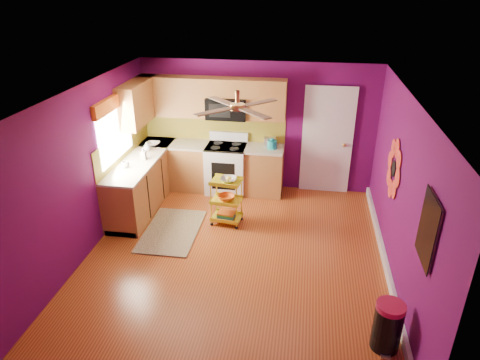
# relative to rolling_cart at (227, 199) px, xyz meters

# --- Properties ---
(ground) EXTENTS (5.00, 5.00, 0.00)m
(ground) POSITION_rel_rolling_cart_xyz_m (0.31, -0.92, -0.46)
(ground) COLOR maroon
(ground) RESTS_ON ground
(room_envelope) EXTENTS (4.54, 5.04, 2.52)m
(room_envelope) POSITION_rel_rolling_cart_xyz_m (0.34, -0.92, 1.17)
(room_envelope) COLOR #57094E
(room_envelope) RESTS_ON ground
(lower_cabinets) EXTENTS (2.81, 2.31, 0.94)m
(lower_cabinets) POSITION_rel_rolling_cart_xyz_m (-1.04, 0.89, -0.03)
(lower_cabinets) COLOR brown
(lower_cabinets) RESTS_ON ground
(electric_range) EXTENTS (0.76, 0.66, 1.13)m
(electric_range) POSITION_rel_rolling_cart_xyz_m (-0.24, 1.25, 0.02)
(electric_range) COLOR white
(electric_range) RESTS_ON ground
(upper_cabinetry) EXTENTS (2.80, 2.30, 1.26)m
(upper_cabinetry) POSITION_rel_rolling_cart_xyz_m (-0.93, 1.25, 1.34)
(upper_cabinetry) COLOR brown
(upper_cabinetry) RESTS_ON ground
(left_window) EXTENTS (0.08, 1.35, 1.08)m
(left_window) POSITION_rel_rolling_cart_xyz_m (-1.91, 0.13, 1.27)
(left_window) COLOR white
(left_window) RESTS_ON ground
(panel_door) EXTENTS (0.95, 0.11, 2.15)m
(panel_door) POSITION_rel_rolling_cart_xyz_m (1.66, 1.54, 0.56)
(panel_door) COLOR white
(panel_door) RESTS_ON ground
(right_wall_art) EXTENTS (0.04, 2.74, 1.04)m
(right_wall_art) POSITION_rel_rolling_cart_xyz_m (2.54, -1.26, 0.98)
(right_wall_art) COLOR black
(right_wall_art) RESTS_ON ground
(ceiling_fan) EXTENTS (1.01, 1.01, 0.26)m
(ceiling_fan) POSITION_rel_rolling_cart_xyz_m (0.31, -0.72, 1.83)
(ceiling_fan) COLOR #BF8C3F
(ceiling_fan) RESTS_ON ground
(shag_rug) EXTENTS (0.89, 1.44, 0.02)m
(shag_rug) POSITION_rel_rolling_cart_xyz_m (-0.86, -0.42, -0.45)
(shag_rug) COLOR #322110
(shag_rug) RESTS_ON ground
(rolling_cart) EXTENTS (0.54, 0.42, 0.90)m
(rolling_cart) POSITION_rel_rolling_cart_xyz_m (0.00, 0.00, 0.00)
(rolling_cart) COLOR gold
(rolling_cart) RESTS_ON ground
(trash_can) EXTENTS (0.35, 0.37, 0.62)m
(trash_can) POSITION_rel_rolling_cart_xyz_m (2.30, -2.42, -0.15)
(trash_can) COLOR black
(trash_can) RESTS_ON ground
(teal_kettle) EXTENTS (0.18, 0.18, 0.21)m
(teal_kettle) POSITION_rel_rolling_cart_xyz_m (0.64, 1.26, 0.56)
(teal_kettle) COLOR teal
(teal_kettle) RESTS_ON lower_cabinets
(toaster) EXTENTS (0.22, 0.15, 0.18)m
(toaster) POSITION_rel_rolling_cart_xyz_m (0.59, 1.38, 0.57)
(toaster) COLOR beige
(toaster) RESTS_ON lower_cabinets
(soap_bottle_a) EXTENTS (0.10, 0.10, 0.21)m
(soap_bottle_a) POSITION_rel_rolling_cart_xyz_m (-1.56, 0.37, 0.58)
(soap_bottle_a) COLOR #EA3F72
(soap_bottle_a) RESTS_ON lower_cabinets
(soap_bottle_b) EXTENTS (0.13, 0.13, 0.17)m
(soap_bottle_b) POSITION_rel_rolling_cart_xyz_m (-1.64, 0.77, 0.56)
(soap_bottle_b) COLOR white
(soap_bottle_b) RESTS_ON lower_cabinets
(counter_dish) EXTENTS (0.24, 0.24, 0.06)m
(counter_dish) POSITION_rel_rolling_cart_xyz_m (-1.63, 1.08, 0.51)
(counter_dish) COLOR white
(counter_dish) RESTS_ON lower_cabinets
(counter_cup) EXTENTS (0.13, 0.13, 0.10)m
(counter_cup) POSITION_rel_rolling_cart_xyz_m (-1.74, -0.02, 0.53)
(counter_cup) COLOR white
(counter_cup) RESTS_ON lower_cabinets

